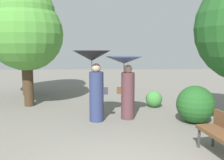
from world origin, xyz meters
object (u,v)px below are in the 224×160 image
person_right (126,77)px  tree_near_left (24,27)px  person_left (94,73)px  tree_mid_left (26,28)px

person_right → tree_near_left: (-4.17, 3.94, 1.77)m
person_left → tree_mid_left: 3.48m
tree_mid_left → person_left: bearing=-38.5°
tree_near_left → tree_mid_left: tree_near_left is taller
tree_mid_left → tree_near_left: bearing=109.0°
person_right → tree_near_left: 6.00m
person_left → tree_mid_left: size_ratio=0.47×
person_left → tree_near_left: (-3.23, 4.14, 1.62)m
person_left → person_right: bearing=-75.1°
tree_near_left → person_right: bearing=-43.3°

